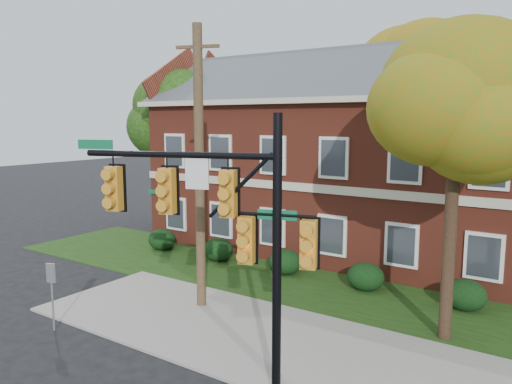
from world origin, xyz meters
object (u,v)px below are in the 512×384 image
Objects in this scene: utility_pole at (199,168)px; apartment_building at (341,148)px; tree_left_rear at (176,114)px; sign_post at (52,285)px; hedge_center at (285,262)px; hedge_far_left at (162,239)px; hedge_left at (218,250)px; hedge_right at (366,277)px; tree_far_rear at (420,77)px; tree_near_right at (465,106)px; traffic_signal at (226,225)px; hedge_far_right at (465,295)px.

apartment_building is at bearing 68.23° from utility_pole.
sign_post is at bearing -62.09° from tree_left_rear.
utility_pole reaches higher than hedge_center.
hedge_center is (7.00, 0.00, 0.00)m from hedge_far_left.
hedge_left is 7.00m from hedge_right.
hedge_right is 0.67× the size of sign_post.
tree_far_rear is at bearing 65.20° from utility_pole.
tree_near_right is at bearing -21.42° from hedge_center.
apartment_building is 6.89m from hedge_center.
tree_left_rear reaches higher than hedge_far_left.
traffic_signal is (13.29, -12.69, -2.67)m from tree_left_rear.
hedge_far_left is at bearing 123.59° from traffic_signal.
hedge_far_left is at bearing 180.00° from hedge_left.
hedge_left is at bearing 74.18° from sign_post.
sign_post is at bearing -138.78° from hedge_far_right.
tree_far_rear is at bearing 38.97° from tree_left_rear.
traffic_signal is at bearing -111.95° from hedge_far_right.
tree_near_right is (3.72, -2.83, 6.14)m from hedge_right.
apartment_building is 13.43× the size of hedge_center.
hedge_far_left is at bearing 180.00° from hedge_right.
hedge_right is 10.85m from sign_post.
tree_left_rear is 1.37× the size of traffic_signal.
hedge_far_left is 9.06m from utility_pole.
utility_pole is 4.47× the size of sign_post.
tree_far_rear reaches higher than hedge_center.
tree_left_rear reaches higher than traffic_signal.
hedge_far_right is at bearing 0.00° from hedge_center.
hedge_left is at bearing 0.00° from hedge_far_left.
hedge_left and hedge_right have the same top height.
hedge_right is 7.47m from utility_pole.
tree_far_rear is 22.29m from traffic_signal.
hedge_far_right is at bearing -13.89° from tree_left_rear.
traffic_signal reaches higher than hedge_right.
traffic_signal reaches higher than hedge_left.
hedge_center is (3.50, 0.00, 0.00)m from hedge_left.
tree_left_rear is 18.56m from traffic_signal.
traffic_signal is at bearing -75.56° from apartment_building.
hedge_left is 0.12× the size of tree_far_rear.
sign_post is (4.07, -8.70, 0.89)m from hedge_far_left.
tree_near_right is (7.22, -8.09, 1.68)m from apartment_building.
hedge_far_left is 0.22× the size of traffic_signal.
sign_post is (-9.93, -8.70, 0.89)m from hedge_far_right.
apartment_building reaches higher than hedge_center.
tree_left_rear is (-9.73, 4.14, 6.16)m from hedge_center.
apartment_building is at bearing 56.33° from hedge_left.
hedge_left is 0.67× the size of sign_post.
hedge_far_left is at bearing -143.11° from apartment_building.
tree_far_rear is (1.34, 13.09, 8.32)m from hedge_center.
sign_post reaches higher than hedge_left.
hedge_center is 3.50m from hedge_right.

